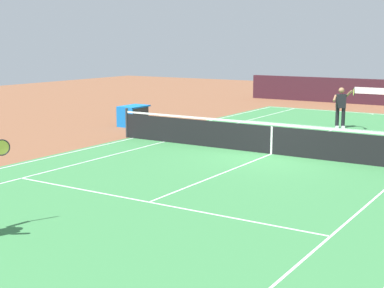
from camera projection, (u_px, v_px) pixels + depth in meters
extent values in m
plane|color=brown|center=(271.00, 154.00, 17.70)|extent=(60.00, 60.00, 0.00)
cube|color=#387A42|center=(271.00, 154.00, 17.70)|extent=(24.20, 11.40, 0.00)
cube|color=white|center=(374.00, 114.00, 27.57)|extent=(0.05, 11.00, 0.01)
cube|color=white|center=(134.00, 138.00, 20.61)|extent=(23.80, 0.05, 0.01)
cube|color=white|center=(165.00, 142.00, 19.88)|extent=(23.80, 0.05, 0.01)
cube|color=white|center=(149.00, 202.00, 12.39)|extent=(0.05, 8.22, 0.01)
cube|color=white|center=(337.00, 128.00, 23.01)|extent=(0.05, 8.22, 0.01)
cube|color=white|center=(271.00, 154.00, 17.70)|extent=(12.80, 0.05, 0.01)
cube|color=white|center=(373.00, 114.00, 27.45)|extent=(0.30, 0.05, 0.01)
cylinder|color=#2D2D33|center=(127.00, 123.00, 20.67)|extent=(0.10, 0.10, 1.08)
cube|color=black|center=(272.00, 140.00, 17.62)|extent=(0.02, 11.60, 0.88)
cube|color=white|center=(272.00, 124.00, 17.53)|extent=(0.04, 11.60, 0.06)
cube|color=white|center=(272.00, 140.00, 17.62)|extent=(0.04, 0.06, 0.88)
torus|color=#232326|center=(2.00, 148.00, 10.49)|extent=(0.29, 0.15, 0.31)
cylinder|color=#C6D84C|center=(2.00, 148.00, 10.49)|extent=(0.25, 0.12, 0.27)
cylinder|color=black|center=(337.00, 117.00, 23.02)|extent=(0.15, 0.15, 0.74)
cube|color=white|center=(337.00, 127.00, 23.03)|extent=(0.30, 0.23, 0.09)
cylinder|color=black|center=(343.00, 117.00, 22.99)|extent=(0.15, 0.15, 0.74)
cube|color=white|center=(343.00, 127.00, 23.01)|extent=(0.30, 0.23, 0.09)
cube|color=black|center=(341.00, 101.00, 22.89)|extent=(0.39, 0.45, 0.56)
sphere|color=#9E704C|center=(341.00, 90.00, 22.81)|extent=(0.23, 0.23, 0.23)
cylinder|color=#9E704C|center=(335.00, 98.00, 22.72)|extent=(0.42, 0.15, 0.26)
cylinder|color=#9E704C|center=(349.00, 93.00, 22.63)|extent=(0.35, 0.36, 0.30)
cylinder|color=#232326|center=(352.00, 91.00, 22.30)|extent=(0.27, 0.16, 0.04)
torus|color=#232326|center=(354.00, 92.00, 22.02)|extent=(0.29, 0.17, 0.31)
cylinder|color=#C6D84C|center=(354.00, 92.00, 22.02)|extent=(0.24, 0.13, 0.27)
sphere|color=#CCE01E|center=(287.00, 136.00, 20.97)|extent=(0.07, 0.07, 0.07)
cube|color=#2D2D33|center=(134.00, 116.00, 23.56)|extent=(1.10, 0.70, 0.80)
cube|color=blue|center=(134.00, 106.00, 23.48)|extent=(1.24, 0.84, 0.06)
cube|color=blue|center=(125.00, 117.00, 23.05)|extent=(0.06, 0.84, 0.84)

